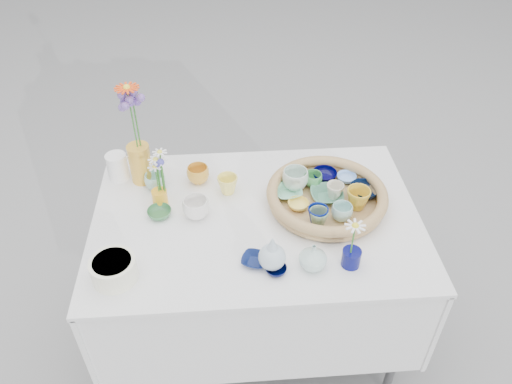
{
  "coord_description": "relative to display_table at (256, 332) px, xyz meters",
  "views": [
    {
      "loc": [
        -0.11,
        -1.41,
        2.07
      ],
      "look_at": [
        0.0,
        0.02,
        0.87
      ],
      "focal_mm": 35.0,
      "sensor_mm": 36.0,
      "label": 1
    }
  ],
  "objects": [
    {
      "name": "tray_ceramic_2",
      "position": [
        0.39,
        0.0,
        0.83
      ],
      "size": [
        0.12,
        0.12,
        0.09
      ],
      "primitive_type": "imported",
      "rotation": [
        0.0,
        0.0,
        0.39
      ],
      "color": "gold",
      "rests_on": "wicker_tray"
    },
    {
      "name": "tray_ceramic_1",
      "position": [
        0.44,
        0.08,
        0.8
      ],
      "size": [
        0.16,
        0.16,
        0.04
      ],
      "primitive_type": "imported",
      "rotation": [
        0.0,
        0.0,
        0.41
      ],
      "color": "black",
      "rests_on": "wicker_tray"
    },
    {
      "name": "tray_ceramic_4",
      "position": [
        0.22,
        -0.08,
        0.82
      ],
      "size": [
        0.1,
        0.1,
        0.07
      ],
      "primitive_type": "imported",
      "rotation": [
        0.0,
        0.0,
        -0.42
      ],
      "color": "gray",
      "rests_on": "wicker_tray"
    },
    {
      "name": "tray_ceramic_3",
      "position": [
        0.28,
        0.07,
        0.8
      ],
      "size": [
        0.13,
        0.13,
        0.03
      ],
      "primitive_type": "imported",
      "rotation": [
        0.0,
        0.0,
        0.04
      ],
      "color": "#4F8A6F",
      "rests_on": "wicker_tray"
    },
    {
      "name": "tray_ceramic_12",
      "position": [
        0.24,
        0.15,
        0.81
      ],
      "size": [
        0.09,
        0.09,
        0.06
      ],
      "primitive_type": "imported",
      "rotation": [
        0.0,
        0.0,
        -0.24
      ],
      "color": "#4DA45A",
      "rests_on": "wicker_tray"
    },
    {
      "name": "daisy_posy",
      "position": [
        -0.37,
        0.1,
        0.92
      ],
      "size": [
        0.09,
        0.09,
        0.17
      ],
      "primitive_type": null,
      "rotation": [
        0.0,
        0.0,
        -0.1
      ],
      "color": "white",
      "rests_on": "daisy_cup"
    },
    {
      "name": "hydrangea",
      "position": [
        -0.44,
        0.27,
        1.04
      ],
      "size": [
        0.1,
        0.1,
        0.28
      ],
      "primitive_type": null,
      "rotation": [
        0.0,
        0.0,
        -0.35
      ],
      "color": "#7756AC",
      "rests_on": "tall_vase_yellow"
    },
    {
      "name": "bud_vase_cobalt",
      "position": [
        0.31,
        -0.27,
        0.8
      ],
      "size": [
        0.09,
        0.09,
        0.07
      ],
      "primitive_type": "cylinder",
      "rotation": [
        0.0,
        0.0,
        -0.39
      ],
      "color": "#070A54",
      "rests_on": "display_table"
    },
    {
      "name": "gerbera",
      "position": [
        -0.46,
        0.26,
        1.07
      ],
      "size": [
        0.12,
        0.12,
        0.28
      ],
      "primitive_type": null,
      "rotation": [
        0.0,
        0.0,
        0.17
      ],
      "color": "#FF4B14",
      "rests_on": "tall_vase_yellow"
    },
    {
      "name": "loose_ceramic_4",
      "position": [
        -0.02,
        -0.24,
        0.78
      ],
      "size": [
        0.12,
        0.12,
        0.02
      ],
      "primitive_type": "imported",
      "rotation": [
        0.0,
        0.0,
        -0.39
      ],
      "color": "#0F1D50",
      "rests_on": "display_table"
    },
    {
      "name": "loose_ceramic_3",
      "position": [
        -0.23,
        0.02,
        0.81
      ],
      "size": [
        0.13,
        0.13,
        0.08
      ],
      "primitive_type": "imported",
      "rotation": [
        0.0,
        0.0,
        0.32
      ],
      "color": "white",
      "rests_on": "display_table"
    },
    {
      "name": "tray_ceramic_0",
      "position": [
        0.3,
        0.19,
        0.8
      ],
      "size": [
        0.13,
        0.13,
        0.03
      ],
      "primitive_type": "imported",
      "rotation": [
        0.0,
        0.0,
        -0.42
      ],
      "color": "#03023C",
      "rests_on": "wicker_tray"
    },
    {
      "name": "loose_ceramic_0",
      "position": [
        -0.23,
        0.23,
        0.8
      ],
      "size": [
        0.11,
        0.11,
        0.07
      ],
      "primitive_type": "imported",
      "rotation": [
        0.0,
        0.0,
        -0.18
      ],
      "color": "gold",
      "rests_on": "display_table"
    },
    {
      "name": "loose_ceramic_5",
      "position": [
        -0.4,
        0.21,
        0.8
      ],
      "size": [
        0.11,
        0.11,
        0.07
      ],
      "primitive_type": "imported",
      "rotation": [
        0.0,
        0.0,
        -0.28
      ],
      "color": "#9CD1C0",
      "rests_on": "display_table"
    },
    {
      "name": "tray_ceramic_11",
      "position": [
        0.32,
        -0.06,
        0.81
      ],
      "size": [
        0.1,
        0.1,
        0.06
      ],
      "primitive_type": "imported",
      "rotation": [
        0.0,
        0.0,
        0.29
      ],
      "color": "#9FD1CA",
      "rests_on": "wicker_tray"
    },
    {
      "name": "tray_ceramic_5",
      "position": [
        0.13,
        0.1,
        0.8
      ],
      "size": [
        0.13,
        0.13,
        0.03
      ],
      "primitive_type": "imported",
      "rotation": [
        0.0,
        0.0,
        0.2
      ],
      "color": "#8EDDB9",
      "rests_on": "wicker_tray"
    },
    {
      "name": "display_table",
      "position": [
        0.0,
        0.0,
        0.0
      ],
      "size": [
        1.26,
        0.86,
        0.77
      ],
      "primitive_type": null,
      "color": "white",
      "rests_on": "ground"
    },
    {
      "name": "white_pitcher",
      "position": [
        -0.56,
        0.28,
        0.82
      ],
      "size": [
        0.14,
        0.12,
        0.11
      ],
      "primitive_type": null,
      "rotation": [
        0.0,
        0.0,
        -0.33
      ],
      "color": "white",
      "rests_on": "display_table"
    },
    {
      "name": "single_daisy",
      "position": [
        0.3,
        -0.28,
        0.89
      ],
      "size": [
        0.09,
        0.09,
        0.14
      ],
      "primitive_type": null,
      "rotation": [
        0.0,
        0.0,
        -0.12
      ],
      "color": "white",
      "rests_on": "bud_vase_cobalt"
    },
    {
      "name": "bud_vase_paleblue",
      "position": [
        0.03,
        -0.26,
        0.84
      ],
      "size": [
        0.12,
        0.12,
        0.15
      ],
      "primitive_type": null,
      "rotation": [
        0.0,
        0.0,
        0.28
      ],
      "color": "silver",
      "rests_on": "display_table"
    },
    {
      "name": "loose_ceramic_6",
      "position": [
        0.05,
        -0.29,
        0.78
      ],
      "size": [
        0.08,
        0.08,
        0.02
      ],
      "primitive_type": "imported",
      "rotation": [
        0.0,
        0.0,
        0.1
      ],
      "color": "black",
      "rests_on": "display_table"
    },
    {
      "name": "tray_ceramic_9",
      "position": [
        0.22,
        -0.07,
        0.82
      ],
      "size": [
        0.08,
        0.08,
        0.07
      ],
      "primitive_type": "imported",
      "rotation": [
        0.0,
        0.0,
        -0.02
      ],
      "color": "navy",
      "rests_on": "wicker_tray"
    },
    {
      "name": "tray_ceramic_7",
      "position": [
        0.31,
        0.07,
        0.82
      ],
      "size": [
        0.08,
        0.08,
        0.06
      ],
      "primitive_type": "imported",
      "rotation": [
        0.0,
        0.0,
        -0.17
      ],
      "color": "beige",
      "rests_on": "wicker_tray"
    },
    {
      "name": "loose_ceramic_1",
      "position": [
        -0.1,
        0.15,
        0.8
      ],
      "size": [
        0.11,
        0.11,
        0.08
      ],
      "primitive_type": "imported",
      "rotation": [
        0.0,
        0.0,
        0.43
      ],
      "color": "#FFEC68",
      "rests_on": "display_table"
    },
    {
      "name": "tray_ceramic_8",
      "position": [
        0.39,
        0.17,
        0.8
      ],
      "size": [
        0.1,
        0.1,
        0.03
      ],
      "primitive_type": "imported",
      "rotation": [
        0.0,
        0.0,
        -0.22
      ],
      "color": "#8DBCFF",
      "rests_on": "wicker_tray"
    },
    {
      "name": "tall_vase_yellow",
      "position": [
        -0.46,
        0.26,
        0.85
      ],
      "size": [
        0.11,
        0.11,
        0.17
      ],
      "primitive_type": "cylinder",
      "rotation": [
        0.0,
        0.0,
        0.25
      ],
      "color": "gold",
      "rests_on": "display_table"
    },
    {
      "name": "tray_ceramic_6",
      "position": [
        0.17,
        0.14,
        0.82
      ],
      "size": [
        0.11,
        0.11,
        0.08
      ],
      "primitive_type": "imported",
      "rotation": [
        0.0,
        0.0,
        -0.06
      ],
      "color": "silver",
      "rests_on": "wicker_tray"
    },
    {
      "name": "wicker_tray",
      "position": [
        0.28,
        0.05,
        0.8
      ],
      "size": [
        0.47,
        0.47,
        0.08
      ],
      "primitive_type": null,
      "color": "#94643A",
      "rests_on": "display_table"
    },
    {
      "name": "fluted_bowl",
      "position": [
        -0.5,
        -0.27,
        0.81
      ],
      "size": [
        0.17,
        0.17,
        0.08
      ],
      "primitive_type": null,
      "rotation": [
        0.0,
        0.0,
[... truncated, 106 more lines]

